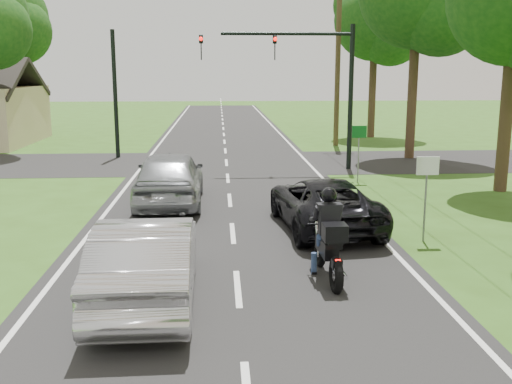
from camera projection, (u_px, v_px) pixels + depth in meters
ground at (238, 289)px, 11.62m from camera, size 140.00×140.00×0.00m
road at (229, 188)px, 21.39m from camera, size 8.00×100.00×0.01m
cross_road at (226, 163)px, 27.26m from camera, size 60.00×7.00×0.01m
motorcycle_rider at (329, 244)px, 11.97m from camera, size 0.63×2.23×1.92m
dark_suv at (324, 203)px, 15.91m from camera, size 2.68×5.07×1.36m
silver_sedan at (147, 260)px, 10.83m from camera, size 1.77×4.83×1.58m
silver_suv at (170, 177)px, 18.66m from camera, size 2.08×5.09×1.73m
traffic_signal at (307, 70)px, 24.67m from camera, size 6.38×0.44×6.00m
signal_pole_far at (115, 95)px, 28.29m from camera, size 0.20×0.20×6.00m
utility_pole_far at (338, 52)px, 32.48m from camera, size 1.60×0.28×10.00m
sign_white at (427, 178)px, 14.49m from camera, size 0.55×0.07×2.12m
sign_green at (359, 140)px, 22.33m from camera, size 0.55×0.07×2.12m
tree_row_e at (380, 24)px, 36.02m from camera, size 5.28×5.12×9.61m
tree_left_far at (9, 22)px, 38.44m from camera, size 5.76×5.58×10.14m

